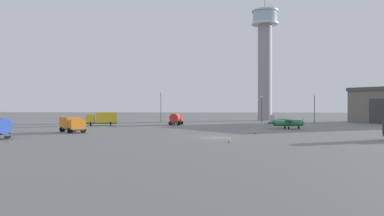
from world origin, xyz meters
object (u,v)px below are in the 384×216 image
truck_box_orange (72,124)px  light_post_north (314,106)px  light_post_east (161,104)px  traffic_cone_near_right (255,132)px  truck_fuel_tanker_red (176,119)px  truck_box_yellow (102,118)px  airplane_green (287,122)px  car_white (275,121)px  traffic_cone_near_left (229,140)px  control_tower (265,55)px  light_post_centre (262,106)px

truck_box_orange → light_post_north: (52.31, 38.22, 3.09)m
light_post_east → traffic_cone_near_right: light_post_east is taller
light_post_east → truck_fuel_tanker_red: bearing=-69.9°
truck_box_yellow → traffic_cone_near_right: size_ratio=12.90×
truck_box_orange → truck_box_yellow: 22.07m
light_post_north → truck_box_orange: bearing=-143.8°
truck_box_yellow → traffic_cone_near_right: bearing=130.3°
airplane_green → truck_box_orange: airplane_green is taller
car_white → traffic_cone_near_left: car_white is taller
light_post_east → control_tower: bearing=21.2°
car_white → airplane_green: bearing=-78.5°
light_post_centre → traffic_cone_near_left: (-10.70, -53.67, -4.23)m
light_post_east → traffic_cone_near_right: bearing=-62.1°
airplane_green → traffic_cone_near_right: 15.01m
airplane_green → truck_box_yellow: (-41.70, 9.36, 0.42)m
light_post_centre → traffic_cone_near_left: light_post_centre is taller
light_post_north → light_post_centre: (-14.25, 0.12, -0.09)m
truck_fuel_tanker_red → traffic_cone_near_right: bearing=-142.1°
car_white → traffic_cone_near_left: (-13.54, -48.40, -0.43)m
truck_fuel_tanker_red → truck_box_yellow: truck_box_yellow is taller
truck_box_orange → truck_fuel_tanker_red: (15.66, 25.89, 0.03)m
traffic_cone_near_left → traffic_cone_near_right: 16.01m
control_tower → light_post_centre: control_tower is taller
control_tower → light_post_centre: 24.46m
truck_fuel_tanker_red → light_post_east: bearing=25.3°
airplane_green → truck_fuel_tanker_red: bearing=142.2°
truck_fuel_tanker_red → light_post_centre: light_post_centre is taller
truck_box_yellow → light_post_north: (53.87, 16.20, 2.86)m
truck_fuel_tanker_red → light_post_east: size_ratio=0.64×
car_white → traffic_cone_near_right: size_ratio=8.36×
light_post_centre → car_white: bearing=-61.7°
light_post_centre → airplane_green: bearing=-85.4°
airplane_green → truck_box_orange: (-40.14, -12.66, 0.19)m
light_post_east → light_post_centre: bearing=-10.3°
control_tower → light_post_north: 26.69m
truck_box_yellow → airplane_green: bearing=150.8°
control_tower → traffic_cone_near_left: size_ratio=62.13×
car_white → light_post_east: light_post_east is taller
light_post_east → truck_box_yellow: bearing=-116.5°
traffic_cone_near_right → truck_fuel_tanker_red: bearing=122.7°
car_white → light_post_centre: (-2.84, 5.27, 3.80)m
light_post_north → traffic_cone_near_right: light_post_north is taller
truck_box_orange → light_post_east: bearing=125.9°
car_white → light_post_east: (-31.71, 10.50, 4.55)m
truck_box_orange → light_post_centre: (38.06, 38.34, 3.01)m
airplane_green → truck_box_yellow: 42.74m
truck_fuel_tanker_red → airplane_green: bearing=-113.2°
light_post_centre → traffic_cone_near_right: 39.12m
truck_fuel_tanker_red → light_post_east: light_post_east is taller
car_white → traffic_cone_near_left: 50.26m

